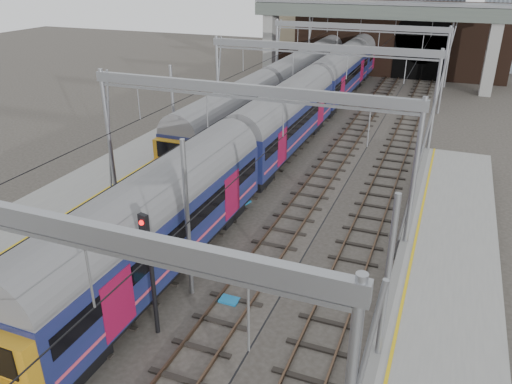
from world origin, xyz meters
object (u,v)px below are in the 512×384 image
at_px(train_second, 294,77).
at_px(signal_near_centre, 150,261).
at_px(signal_near_left, 107,235).
at_px(train_main, 316,93).

height_order(train_second, signal_near_centre, signal_near_centre).
height_order(signal_near_left, signal_near_centre, signal_near_centre).
bearing_deg(train_main, signal_near_centre, -86.17).
height_order(train_second, signal_near_left, train_second).
distance_m(train_main, signal_near_left, 28.34).
bearing_deg(signal_near_centre, signal_near_left, 167.95).
xyz_separation_m(train_main, signal_near_left, (-1.02, -28.32, 0.30)).
distance_m(train_second, signal_near_centre, 36.66).
relative_size(signal_near_left, signal_near_centre, 0.89).
relative_size(train_second, signal_near_left, 10.56).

